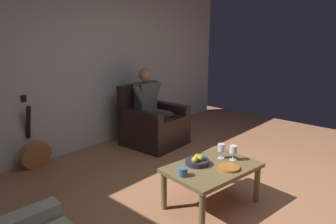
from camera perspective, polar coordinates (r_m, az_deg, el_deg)
The scene contains 11 objects.
ground_plane at distance 3.47m, azimuth 15.26°, elevation -16.32°, with size 6.88×6.88×0.00m, color #AF724E.
wall_back at distance 4.89m, azimuth -14.06°, elevation 8.70°, with size 6.13×0.06×2.59m, color silver.
armchair at distance 4.95m, azimuth -2.85°, elevation -2.32°, with size 0.85×0.88×0.96m.
person_seated at distance 4.88m, azimuth -3.05°, elevation 1.38°, with size 0.62×0.61×1.21m.
coffee_table at distance 3.22m, azimuth 8.10°, elevation -10.83°, with size 1.00×0.74×0.44m.
guitar at distance 4.44m, azimuth -23.29°, elevation -6.79°, with size 0.39×0.32×0.97m.
wine_glass_near at distance 3.33m, azimuth 11.93°, elevation -6.91°, with size 0.08×0.08×0.16m.
wine_glass_far at distance 3.35m, azimuth 9.80°, elevation -6.65°, with size 0.08×0.08×0.16m.
fruit_bowl at distance 3.20m, azimuth 5.45°, elevation -8.99°, with size 0.25×0.25×0.11m.
decorative_dish at distance 3.16m, azimuth 11.13°, elevation -10.04°, with size 0.22×0.22×0.02m, color #B66224.
candle_jar at distance 2.95m, azimuth 2.71°, elevation -10.97°, with size 0.09×0.09×0.08m, color #426A95.
Camera 1 is at (2.72, 1.28, 1.74)m, focal length 33.08 mm.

